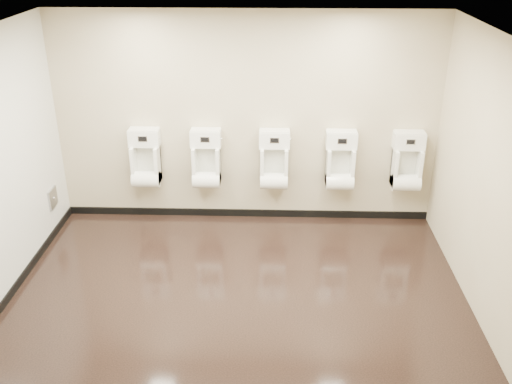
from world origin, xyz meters
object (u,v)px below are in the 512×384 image
urinal_0 (146,162)px  urinal_1 (206,163)px  urinal_3 (340,165)px  urinal_4 (407,165)px  urinal_2 (274,164)px  access_panel (53,198)px

urinal_0 → urinal_1: (0.81, 0.00, 0.00)m
urinal_1 → urinal_3: (1.76, 0.00, 0.00)m
urinal_4 → urinal_0: bearing=180.0°
urinal_1 → urinal_4: bearing=0.0°
urinal_0 → urinal_4: size_ratio=1.00×
urinal_2 → urinal_4: same height
access_panel → urinal_1: size_ratio=0.33×
access_panel → urinal_0: 1.27m
urinal_0 → urinal_3: same height
urinal_2 → access_panel: bearing=-171.8°
access_panel → urinal_4: (4.60, 0.41, 0.35)m
access_panel → urinal_1: (1.96, 0.41, 0.35)m
access_panel → urinal_2: (2.86, 0.41, 0.35)m
urinal_0 → urinal_3: size_ratio=1.00×
access_panel → urinal_4: bearing=5.1°
urinal_1 → urinal_2: same height
access_panel → urinal_3: 3.77m
urinal_0 → urinal_1: 0.81m
urinal_0 → urinal_3: 2.57m
urinal_1 → urinal_3: size_ratio=1.00×
urinal_0 → urinal_3: (2.57, 0.00, 0.00)m
urinal_0 → urinal_4: (3.44, 0.00, 0.00)m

